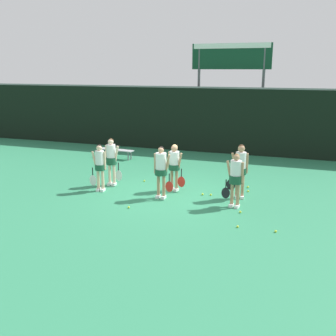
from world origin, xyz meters
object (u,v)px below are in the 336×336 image
at_px(tennis_ball_3, 238,227).
at_px(player_2, 236,176).
at_px(player_4, 174,163).
at_px(tennis_ball_0, 248,187).
at_px(player_3, 111,158).
at_px(player_0, 100,164).
at_px(scoreboard, 231,67).
at_px(tennis_ball_8, 276,231).
at_px(tennis_ball_9, 248,191).
at_px(tennis_ball_4, 240,212).
at_px(bench_courtside, 116,151).
at_px(tennis_ball_2, 211,195).
at_px(player_1, 161,168).
at_px(player_5, 240,166).
at_px(tennis_ball_7, 144,181).
at_px(tennis_ball_5, 129,207).
at_px(tennis_ball_1, 227,189).
at_px(tennis_ball_6, 203,194).

bearing_deg(tennis_ball_3, player_2, 103.13).
xyz_separation_m(player_4, tennis_ball_0, (2.42, 1.14, -0.94)).
xyz_separation_m(player_2, player_3, (-4.66, 0.88, 0.03)).
xyz_separation_m(player_0, tennis_ball_0, (4.84, 2.04, -0.92)).
distance_m(scoreboard, player_3, 9.06).
bearing_deg(scoreboard, player_0, -107.84).
xyz_separation_m(tennis_ball_8, tennis_ball_9, (-1.17, 3.26, 0.00)).
height_order(player_4, tennis_ball_4, player_4).
bearing_deg(player_3, bench_courtside, 113.60).
bearing_deg(player_3, tennis_ball_4, -16.13).
bearing_deg(tennis_ball_3, player_3, 153.74).
distance_m(scoreboard, player_4, 8.53).
xyz_separation_m(player_2, tennis_ball_2, (-0.94, 0.84, -0.96)).
relative_size(scoreboard, tennis_ball_4, 78.94).
bearing_deg(player_1, player_5, 21.26).
distance_m(tennis_ball_4, tennis_ball_8, 1.58).
bearing_deg(tennis_ball_2, scoreboard, 96.82).
xyz_separation_m(scoreboard, bench_courtside, (-4.58, -3.99, -3.88)).
xyz_separation_m(scoreboard, player_3, (-2.76, -8.00, -3.23)).
height_order(player_5, tennis_ball_2, player_5).
bearing_deg(tennis_ball_7, player_3, -140.68).
bearing_deg(player_4, tennis_ball_5, -98.63).
height_order(player_0, tennis_ball_7, player_0).
height_order(scoreboard, player_5, scoreboard).
xyz_separation_m(player_5, tennis_ball_1, (-0.54, 0.71, -1.05)).
relative_size(tennis_ball_4, tennis_ball_8, 1.03).
relative_size(player_2, player_5, 0.94).
height_order(bench_courtside, tennis_ball_2, bench_courtside).
xyz_separation_m(player_3, tennis_ball_4, (4.92, -1.35, -0.99)).
distance_m(player_3, tennis_ball_3, 5.70).
bearing_deg(tennis_ball_4, tennis_ball_6, 139.34).
relative_size(player_2, tennis_ball_8, 25.42).
height_order(player_1, player_5, player_5).
xyz_separation_m(bench_courtside, player_4, (4.18, -3.87, 0.60)).
distance_m(tennis_ball_1, tennis_ball_4, 2.24).
relative_size(player_1, player_3, 1.00).
relative_size(player_3, tennis_ball_0, 24.33).
height_order(player_3, tennis_ball_7, player_3).
bearing_deg(tennis_ball_7, player_0, -123.31).
relative_size(tennis_ball_4, tennis_ball_9, 1.01).
height_order(tennis_ball_6, tennis_ball_7, tennis_ball_6).
bearing_deg(tennis_ball_1, tennis_ball_0, 38.80).
xyz_separation_m(scoreboard, tennis_ball_8, (3.27, -10.48, -4.22)).
xyz_separation_m(tennis_ball_0, tennis_ball_4, (0.14, -2.62, -0.00)).
xyz_separation_m(tennis_ball_5, tennis_ball_8, (4.42, -0.41, 0.00)).
relative_size(player_0, tennis_ball_3, 25.65).
height_order(player_3, tennis_ball_3, player_3).
relative_size(bench_courtside, player_4, 1.08).
xyz_separation_m(player_1, player_3, (-2.22, 0.81, -0.01)).
relative_size(player_4, tennis_ball_6, 23.07).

